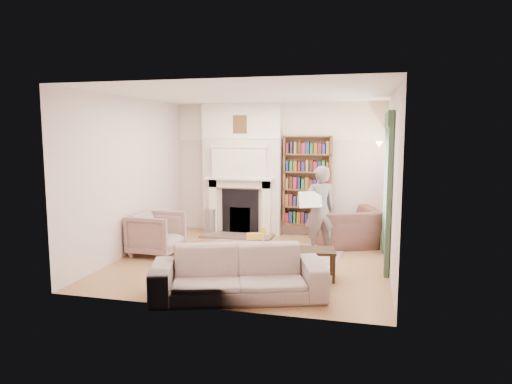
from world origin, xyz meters
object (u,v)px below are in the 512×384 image
(armchair_reading, at_px, (346,227))
(sofa, at_px, (238,273))
(armchair_left, at_px, (157,234))
(paraffin_heater, at_px, (211,221))
(bookcase, at_px, (307,181))
(man_reading, at_px, (320,210))
(coffee_table, at_px, (311,264))
(rocking_horse, at_px, (255,239))

(armchair_reading, distance_m, sofa, 3.37)
(armchair_left, distance_m, paraffin_heater, 1.88)
(armchair_left, bearing_deg, armchair_reading, -64.82)
(bookcase, relative_size, man_reading, 1.16)
(bookcase, distance_m, coffee_table, 3.08)
(rocking_horse, bearing_deg, armchair_reading, 4.17)
(sofa, xyz_separation_m, paraffin_heater, (-1.66, 3.57, -0.06))
(sofa, height_order, paraffin_heater, sofa)
(armchair_left, distance_m, man_reading, 2.97)
(sofa, distance_m, paraffin_heater, 3.93)
(armchair_left, bearing_deg, bookcase, -46.17)
(bookcase, relative_size, paraffin_heater, 3.36)
(bookcase, xyz_separation_m, armchair_reading, (0.86, -0.76, -0.80))
(armchair_reading, distance_m, coffee_table, 2.18)
(paraffin_heater, height_order, rocking_horse, paraffin_heater)
(bookcase, height_order, rocking_horse, bookcase)
(bookcase, height_order, man_reading, bookcase)
(bookcase, xyz_separation_m, man_reading, (0.41, -1.36, -0.38))
(armchair_reading, height_order, rocking_horse, armchair_reading)
(bookcase, xyz_separation_m, coffee_table, (0.45, -2.89, -0.95))
(man_reading, relative_size, rocking_horse, 3.30)
(man_reading, bearing_deg, armchair_left, -10.80)
(armchair_reading, height_order, coffee_table, armchair_reading)
(bookcase, height_order, armchair_reading, bookcase)
(armchair_reading, distance_m, rocking_horse, 1.78)
(bookcase, bearing_deg, man_reading, -73.18)
(armchair_reading, bearing_deg, sofa, 45.13)
(armchair_reading, height_order, paraffin_heater, armchair_reading)
(coffee_table, distance_m, rocking_horse, 1.91)
(bookcase, height_order, paraffin_heater, bookcase)
(armchair_left, bearing_deg, sofa, -128.48)
(bookcase, xyz_separation_m, paraffin_heater, (-2.05, -0.32, -0.90))
(armchair_reading, height_order, man_reading, man_reading)
(armchair_left, bearing_deg, rocking_horse, -63.99)
(bookcase, xyz_separation_m, sofa, (-0.39, -3.89, -0.84))
(man_reading, height_order, rocking_horse, man_reading)
(armchair_left, height_order, rocking_horse, armchair_left)
(sofa, bearing_deg, armchair_reading, 49.88)
(man_reading, xyz_separation_m, rocking_horse, (-1.19, -0.07, -0.58))
(sofa, xyz_separation_m, coffee_table, (0.84, 1.00, -0.11))
(armchair_reading, xyz_separation_m, coffee_table, (-0.41, -2.13, -0.15))
(armchair_reading, bearing_deg, rocking_horse, -0.69)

